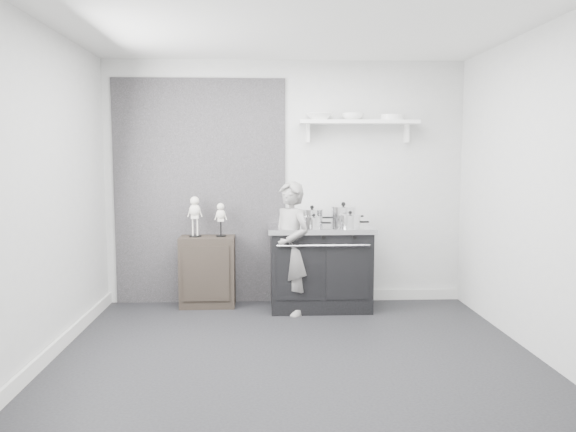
# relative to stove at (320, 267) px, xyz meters

# --- Properties ---
(ground) EXTENTS (4.00, 4.00, 0.00)m
(ground) POSITION_rel_stove_xyz_m (-0.36, -1.48, -0.45)
(ground) COLOR black
(ground) RESTS_ON ground
(room_shell) EXTENTS (4.02, 3.62, 2.71)m
(room_shell) POSITION_rel_stove_xyz_m (-0.45, -1.33, 1.19)
(room_shell) COLOR #BBBCB9
(room_shell) RESTS_ON ground
(wall_shelf) EXTENTS (1.30, 0.26, 0.24)m
(wall_shelf) POSITION_rel_stove_xyz_m (0.44, 0.20, 1.56)
(wall_shelf) COLOR white
(wall_shelf) RESTS_ON room_shell
(stove) EXTENTS (1.12, 0.70, 0.90)m
(stove) POSITION_rel_stove_xyz_m (0.00, 0.00, 0.00)
(stove) COLOR black
(stove) RESTS_ON ground
(side_cabinet) EXTENTS (0.60, 0.35, 0.77)m
(side_cabinet) POSITION_rel_stove_xyz_m (-1.23, 0.13, -0.07)
(side_cabinet) COLOR black
(side_cabinet) RESTS_ON ground
(child) EXTENTS (0.58, 0.60, 1.39)m
(child) POSITION_rel_stove_xyz_m (-0.33, -0.21, 0.24)
(child) COLOR slate
(child) RESTS_ON ground
(pot_back_left) EXTENTS (0.33, 0.25, 0.21)m
(pot_back_left) POSITION_rel_stove_xyz_m (-0.08, 0.12, 0.53)
(pot_back_left) COLOR silver
(pot_back_left) RESTS_ON stove
(pot_back_right) EXTENTS (0.36, 0.27, 0.25)m
(pot_back_right) POSITION_rel_stove_xyz_m (0.26, 0.10, 0.55)
(pot_back_right) COLOR silver
(pot_back_right) RESTS_ON stove
(pot_front_right) EXTENTS (0.31, 0.22, 0.18)m
(pot_front_right) POSITION_rel_stove_xyz_m (0.30, -0.18, 0.52)
(pot_front_right) COLOR silver
(pot_front_right) RESTS_ON stove
(pot_front_center) EXTENTS (0.27, 0.19, 0.15)m
(pot_front_center) POSITION_rel_stove_xyz_m (-0.08, -0.13, 0.51)
(pot_front_center) COLOR silver
(pot_front_center) RESTS_ON stove
(skeleton_full) EXTENTS (0.14, 0.09, 0.51)m
(skeleton_full) POSITION_rel_stove_xyz_m (-1.36, 0.13, 0.58)
(skeleton_full) COLOR silver
(skeleton_full) RESTS_ON side_cabinet
(skeleton_torso) EXTENTS (0.12, 0.08, 0.42)m
(skeleton_torso) POSITION_rel_stove_xyz_m (-1.08, 0.13, 0.53)
(skeleton_torso) COLOR silver
(skeleton_torso) RESTS_ON side_cabinet
(bowl_large) EXTENTS (0.29, 0.29, 0.07)m
(bowl_large) POSITION_rel_stove_xyz_m (0.00, 0.19, 1.62)
(bowl_large) COLOR white
(bowl_large) RESTS_ON wall_shelf
(bowl_small) EXTENTS (0.24, 0.24, 0.07)m
(bowl_small) POSITION_rel_stove_xyz_m (0.37, 0.19, 1.62)
(bowl_small) COLOR white
(bowl_small) RESTS_ON wall_shelf
(plate_stack) EXTENTS (0.26, 0.26, 0.06)m
(plate_stack) POSITION_rel_stove_xyz_m (0.81, 0.19, 1.62)
(plate_stack) COLOR white
(plate_stack) RESTS_ON wall_shelf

